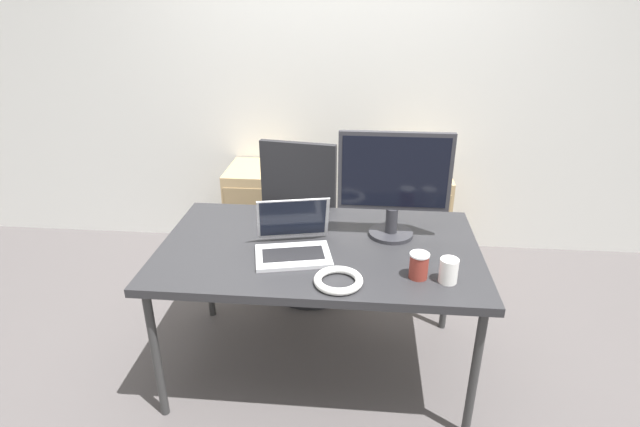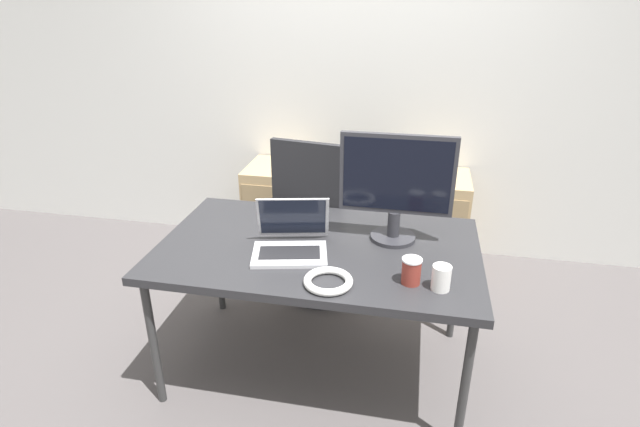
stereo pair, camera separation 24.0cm
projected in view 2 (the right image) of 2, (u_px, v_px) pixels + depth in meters
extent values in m
plane|color=#514C4C|center=(318.00, 365.00, 2.73)|extent=(14.00, 14.00, 0.00)
cube|color=silver|center=(361.00, 78.00, 3.54)|extent=(10.00, 0.05, 2.60)
cube|color=#28282B|center=(318.00, 249.00, 2.43)|extent=(1.55, 0.92, 0.04)
cylinder|color=#333333|center=(154.00, 343.00, 2.36)|extent=(0.04, 0.04, 0.70)
cylinder|color=#333333|center=(465.00, 387.00, 2.10)|extent=(0.04, 0.04, 0.70)
cylinder|color=#333333|center=(218.00, 260.00, 3.07)|extent=(0.04, 0.04, 0.70)
cylinder|color=#333333|center=(456.00, 285.00, 2.82)|extent=(0.04, 0.04, 0.70)
cylinder|color=#232326|center=(323.00, 284.00, 3.44)|extent=(0.56, 0.56, 0.04)
cylinder|color=gray|center=(323.00, 255.00, 3.34)|extent=(0.05, 0.05, 0.43)
cube|color=#232326|center=(323.00, 226.00, 3.25)|extent=(0.55, 0.55, 0.07)
cube|color=#232326|center=(308.00, 192.00, 2.89)|extent=(0.44, 0.11, 0.60)
cube|color=tan|center=(280.00, 209.00, 3.79)|extent=(0.46, 0.47, 0.69)
cube|color=#977D56|center=(271.00, 222.00, 3.58)|extent=(0.42, 0.01, 0.55)
cube|color=tan|center=(432.00, 222.00, 3.59)|extent=(0.46, 0.47, 0.69)
cube|color=#977D56|center=(432.00, 237.00, 3.37)|extent=(0.42, 0.01, 0.55)
cube|color=silver|center=(290.00, 254.00, 2.33)|extent=(0.39, 0.31, 0.02)
cube|color=black|center=(290.00, 253.00, 2.32)|extent=(0.30, 0.19, 0.00)
cube|color=silver|center=(293.00, 217.00, 2.41)|extent=(0.36, 0.16, 0.23)
cube|color=black|center=(293.00, 217.00, 2.41)|extent=(0.33, 0.14, 0.21)
cylinder|color=#2D2D33|center=(393.00, 237.00, 2.48)|extent=(0.22, 0.22, 0.02)
cylinder|color=#2D2D33|center=(394.00, 224.00, 2.45)|extent=(0.06, 0.06, 0.13)
cube|color=#2D2D33|center=(397.00, 174.00, 2.35)|extent=(0.54, 0.03, 0.39)
cube|color=black|center=(397.00, 176.00, 2.33)|extent=(0.50, 0.00, 0.35)
cylinder|color=white|center=(441.00, 278.00, 2.05)|extent=(0.08, 0.08, 0.11)
cylinder|color=maroon|center=(411.00, 272.00, 2.10)|extent=(0.08, 0.08, 0.11)
cylinder|color=white|center=(412.00, 260.00, 2.07)|extent=(0.09, 0.09, 0.01)
torus|color=white|center=(328.00, 281.00, 2.10)|extent=(0.21, 0.21, 0.03)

